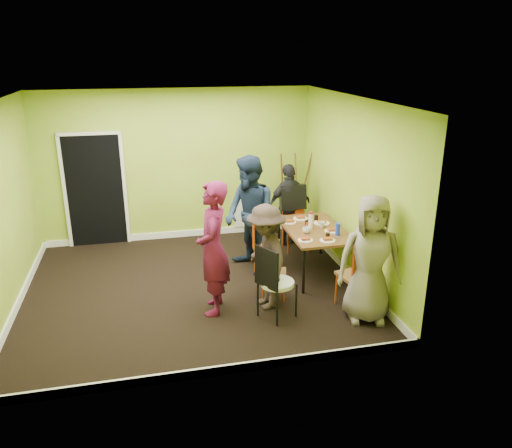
{
  "coord_description": "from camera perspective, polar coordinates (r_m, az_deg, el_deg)",
  "views": [
    {
      "loc": [
        -0.62,
        -6.91,
        3.46
      ],
      "look_at": [
        0.97,
        0.0,
        0.95
      ],
      "focal_mm": 35.0,
      "sensor_mm": 36.0,
      "label": 1
    }
  ],
  "objects": [
    {
      "name": "thermos",
      "position": [
        7.93,
        6.27,
        0.32
      ],
      "size": [
        0.07,
        0.07,
        0.25
      ],
      "primitive_type": "cylinder",
      "color": "white",
      "rests_on": "dining_table"
    },
    {
      "name": "cup_a",
      "position": [
        7.75,
        5.8,
        -0.7
      ],
      "size": [
        0.12,
        0.12,
        0.1
      ],
      "primitive_type": "imported",
      "color": "white",
      "rests_on": "dining_table"
    },
    {
      "name": "person_left_near",
      "position": [
        6.87,
        1.16,
        -3.79
      ],
      "size": [
        0.66,
        1.02,
        1.5
      ],
      "primitive_type": "imported",
      "rotation": [
        0.0,
        0.0,
        -1.46
      ],
      "color": "#302420",
      "rests_on": "ground"
    },
    {
      "name": "chair_front_end",
      "position": [
        6.96,
        11.75,
        -5.34
      ],
      "size": [
        0.5,
        0.5,
        1.04
      ],
      "rotation": [
        0.0,
        0.0,
        0.18
      ],
      "color": "#D24813",
      "rests_on": "ground"
    },
    {
      "name": "person_front_end",
      "position": [
        6.66,
        12.93,
        -3.98
      ],
      "size": [
        0.96,
        0.75,
        1.73
      ],
      "primitive_type": "imported",
      "rotation": [
        0.0,
        0.0,
        -0.26
      ],
      "color": "gray",
      "rests_on": "ground"
    },
    {
      "name": "plate_wall_front",
      "position": [
        7.89,
        8.66,
        -0.8
      ],
      "size": [
        0.23,
        0.23,
        0.01
      ],
      "primitive_type": "cylinder",
      "color": "white",
      "rests_on": "dining_table"
    },
    {
      "name": "chair_back_end",
      "position": [
        9.03,
        4.31,
        2.33
      ],
      "size": [
        0.47,
        0.56,
        1.14
      ],
      "rotation": [
        0.0,
        0.0,
        3.12
      ],
      "color": "#D24813",
      "rests_on": "ground"
    },
    {
      "name": "plate_wall_back",
      "position": [
        8.23,
        7.51,
        0.11
      ],
      "size": [
        0.26,
        0.26,
        0.01
      ],
      "primitive_type": "cylinder",
      "color": "white",
      "rests_on": "dining_table"
    },
    {
      "name": "plate_far_front",
      "position": [
        7.5,
        8.17,
        -1.87
      ],
      "size": [
        0.23,
        0.23,
        0.01
      ],
      "primitive_type": "cylinder",
      "color": "white",
      "rests_on": "dining_table"
    },
    {
      "name": "chair_bentwood",
      "position": [
        6.62,
        2.0,
        -6.31
      ],
      "size": [
        0.56,
        0.55,
        1.05
      ],
      "rotation": [
        0.0,
        0.0,
        -1.04
      ],
      "color": "black",
      "rests_on": "ground"
    },
    {
      "name": "glass_mid",
      "position": [
        8.06,
        5.85,
        0.1
      ],
      "size": [
        0.06,
        0.06,
        0.1
      ],
      "primitive_type": "cylinder",
      "color": "black",
      "rests_on": "dining_table"
    },
    {
      "name": "plate_near_left",
      "position": [
        8.21,
        3.87,
        0.2
      ],
      "size": [
        0.22,
        0.22,
        0.01
      ],
      "primitive_type": "cylinder",
      "color": "white",
      "rests_on": "dining_table"
    },
    {
      "name": "dining_table",
      "position": [
        7.99,
        6.67,
        -0.89
      ],
      "size": [
        0.9,
        1.5,
        0.75
      ],
      "color": "black",
      "rests_on": "ground"
    },
    {
      "name": "ground",
      "position": [
        7.75,
        -7.09,
        -7.2
      ],
      "size": [
        5.0,
        5.0,
        0.0
      ],
      "primitive_type": "plane",
      "color": "black",
      "rests_on": "ground"
    },
    {
      "name": "chair_left_near",
      "position": [
        7.2,
        1.49,
        -5.0
      ],
      "size": [
        0.44,
        0.43,
        0.85
      ],
      "rotation": [
        0.0,
        0.0,
        -1.86
      ],
      "color": "#D24813",
      "rests_on": "ground"
    },
    {
      "name": "plate_far_back",
      "position": [
        8.4,
        5.11,
        0.63
      ],
      "size": [
        0.25,
        0.25,
        0.01
      ],
      "primitive_type": "cylinder",
      "color": "white",
      "rests_on": "dining_table"
    },
    {
      "name": "person_left_far",
      "position": [
        7.91,
        -0.71,
        0.98
      ],
      "size": [
        0.98,
        1.11,
        1.9
      ],
      "primitive_type": "imported",
      "rotation": [
        0.0,
        0.0,
        -1.24
      ],
      "color": "#162338",
      "rests_on": "ground"
    },
    {
      "name": "blue_bottle",
      "position": [
        7.72,
        9.33,
        -0.6
      ],
      "size": [
        0.07,
        0.07,
        0.19
      ],
      "primitive_type": "cylinder",
      "color": "#1936BE",
      "rests_on": "dining_table"
    },
    {
      "name": "plate_near_right",
      "position": [
        7.47,
        5.66,
        -1.85
      ],
      "size": [
        0.23,
        0.23,
        0.01
      ],
      "primitive_type": "cylinder",
      "color": "white",
      "rests_on": "dining_table"
    },
    {
      "name": "chair_left_far",
      "position": [
        8.04,
        0.63,
        -1.67
      ],
      "size": [
        0.52,
        0.52,
        0.99
      ],
      "rotation": [
        0.0,
        0.0,
        -1.89
      ],
      "color": "#D24813",
      "rests_on": "ground"
    },
    {
      "name": "glass_back",
      "position": [
        8.37,
        6.9,
        0.76
      ],
      "size": [
        0.07,
        0.07,
        0.08
      ],
      "primitive_type": "cylinder",
      "color": "black",
      "rests_on": "dining_table"
    },
    {
      "name": "easel",
      "position": [
        9.73,
        4.37,
        3.53
      ],
      "size": [
        0.64,
        0.61,
        1.61
      ],
      "color": "brown",
      "rests_on": "ground"
    },
    {
      "name": "orange_bottle",
      "position": [
        8.03,
        5.85,
        -0.06
      ],
      "size": [
        0.04,
        0.04,
        0.08
      ],
      "primitive_type": "cylinder",
      "color": "#D24813",
      "rests_on": "dining_table"
    },
    {
      "name": "person_back_end",
      "position": [
        9.16,
        3.8,
        2.25
      ],
      "size": [
        0.95,
        0.59,
        1.51
      ],
      "primitive_type": "imported",
      "rotation": [
        0.0,
        0.0,
        3.41
      ],
      "color": "black",
      "rests_on": "ground"
    },
    {
      "name": "person_standing",
      "position": [
        6.7,
        -4.93,
        -2.81
      ],
      "size": [
        0.56,
        0.75,
        1.85
      ],
      "primitive_type": "imported",
      "rotation": [
        0.0,
        0.0,
        -1.76
      ],
      "color": "#590F33",
      "rests_on": "ground"
    },
    {
      "name": "cup_b",
      "position": [
        8.03,
        7.51,
        -0.06
      ],
      "size": [
        0.1,
        0.1,
        0.09
      ],
      "primitive_type": "imported",
      "color": "white",
      "rests_on": "dining_table"
    },
    {
      "name": "room_walls",
      "position": [
        7.4,
        -7.62,
        -0.21
      ],
      "size": [
        5.04,
        4.54,
        2.82
      ],
      "color": "#8BA229",
      "rests_on": "ground"
    },
    {
      "name": "glass_front",
      "position": [
        7.58,
        8.2,
        -1.32
      ],
      "size": [
        0.06,
        0.06,
        0.09
      ],
      "primitive_type": "cylinder",
      "color": "black",
      "rests_on": "dining_table"
    }
  ]
}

